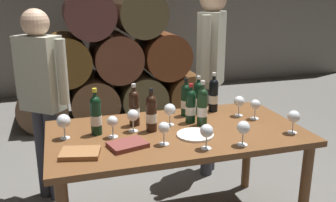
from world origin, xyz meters
TOP-DOWN VIEW (x-y plane):
  - cellar_back_wall at (0.00, 4.20)m, footprint 10.00×0.24m
  - barrel_stack at (-0.00, 2.60)m, footprint 2.49×0.90m
  - dining_table at (0.00, 0.00)m, footprint 1.70×0.90m
  - wine_bottle_0 at (0.14, 0.12)m, footprint 0.07×0.07m
  - wine_bottle_1 at (-0.52, 0.09)m, footprint 0.07×0.07m
  - wine_bottle_2 at (0.40, 0.32)m, footprint 0.07×0.07m
  - wine_bottle_3 at (0.20, 0.05)m, footprint 0.07×0.07m
  - wine_bottle_4 at (-0.16, 0.04)m, footprint 0.07×0.07m
  - wine_bottle_5 at (-0.25, 0.19)m, footprint 0.07×0.07m
  - wine_bottle_6 at (0.27, 0.31)m, footprint 0.07×0.07m
  - wine_bottle_7 at (0.16, 0.28)m, footprint 0.07×0.07m
  - wine_glass_0 at (0.31, -0.35)m, footprint 0.08×0.08m
  - wine_glass_1 at (0.72, -0.27)m, footprint 0.08×0.08m
  - wine_glass_2 at (-0.43, 0.01)m, footprint 0.07×0.07m
  - wine_glass_3 at (-0.28, 0.07)m, footprint 0.08×0.08m
  - wine_glass_4 at (0.62, 0.06)m, footprint 0.07×0.07m
  - wine_glass_5 at (0.54, 0.15)m, footprint 0.08×0.08m
  - wine_glass_6 at (-0.15, -0.20)m, footprint 0.07×0.07m
  - wine_glass_7 at (-0.72, 0.08)m, footprint 0.09×0.09m
  - wine_glass_8 at (0.07, -0.34)m, footprint 0.08×0.08m
  - wine_glass_9 at (-0.01, 0.11)m, footprint 0.08×0.08m
  - tasting_notebook at (-0.37, -0.17)m, footprint 0.25×0.21m
  - leather_ledger at (-0.65, -0.21)m, footprint 0.25×0.21m
  - serving_plate at (0.08, -0.13)m, footprint 0.24×0.24m
  - sommelier_presenting at (0.56, 0.75)m, footprint 0.34×0.41m
  - taster_seated_left at (-0.86, 0.72)m, footprint 0.40×0.34m

SIDE VIEW (x-z plane):
  - dining_table at x=0.00m, z-range 0.29..1.05m
  - barrel_stack at x=0.00m, z-range -0.12..1.57m
  - serving_plate at x=0.08m, z-range 0.76..0.77m
  - tasting_notebook at x=-0.37m, z-range 0.76..0.79m
  - leather_ledger at x=-0.65m, z-range 0.76..0.79m
  - wine_glass_2 at x=-0.43m, z-range 0.79..0.93m
  - wine_glass_6 at x=-0.15m, z-range 0.79..0.94m
  - wine_glass_4 at x=0.62m, z-range 0.79..0.94m
  - wine_glass_3 at x=-0.28m, z-range 0.79..0.94m
  - wine_glass_8 at x=0.07m, z-range 0.79..0.95m
  - wine_glass_5 at x=0.54m, z-range 0.79..0.95m
  - wine_glass_0 at x=0.31m, z-range 0.79..0.95m
  - wine_glass_1 at x=0.72m, z-range 0.79..0.95m
  - wine_glass_9 at x=-0.01m, z-range 0.79..0.95m
  - wine_glass_7 at x=-0.72m, z-range 0.79..0.95m
  - wine_bottle_0 at x=0.14m, z-range 0.74..1.03m
  - wine_bottle_7 at x=0.16m, z-range 0.74..1.03m
  - wine_bottle_6 at x=0.27m, z-range 0.74..1.03m
  - wine_bottle_4 at x=-0.16m, z-range 0.74..1.04m
  - wine_bottle_5 at x=-0.25m, z-range 0.74..1.04m
  - wine_bottle_2 at x=0.40m, z-range 0.74..1.05m
  - wine_bottle_1 at x=-0.52m, z-range 0.74..1.05m
  - wine_bottle_3 at x=0.20m, z-range 0.74..1.06m
  - taster_seated_left at x=-0.86m, z-range 0.15..1.69m
  - sommelier_presenting at x=0.56m, z-range 0.19..1.90m
  - cellar_back_wall at x=0.00m, z-range 0.00..2.80m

